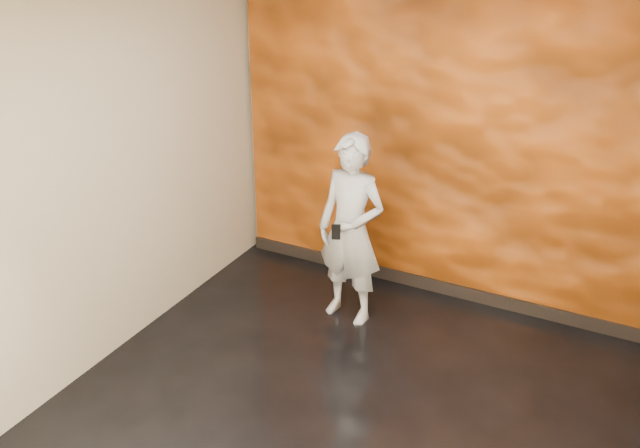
% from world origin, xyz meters
% --- Properties ---
extents(room, '(4.02, 4.02, 2.81)m').
position_xyz_m(room, '(0.00, 0.00, 1.40)').
color(room, black).
rests_on(room, ground).
extents(feature_wall, '(3.90, 0.06, 2.75)m').
position_xyz_m(feature_wall, '(0.00, 1.96, 1.38)').
color(feature_wall, orange).
rests_on(feature_wall, ground).
extents(baseboard, '(3.90, 0.04, 0.12)m').
position_xyz_m(baseboard, '(0.00, 1.92, 0.06)').
color(baseboard, black).
rests_on(baseboard, ground).
extents(man, '(0.64, 0.46, 1.65)m').
position_xyz_m(man, '(-0.54, 1.19, 0.82)').
color(man, '#8F939C').
rests_on(man, ground).
extents(phone, '(0.07, 0.04, 0.13)m').
position_xyz_m(phone, '(-0.55, 0.93, 0.92)').
color(phone, black).
rests_on(phone, man).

